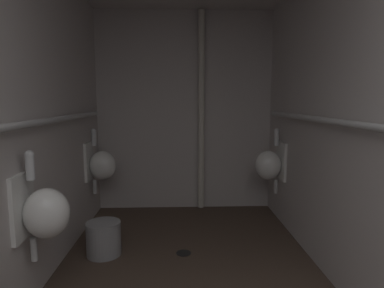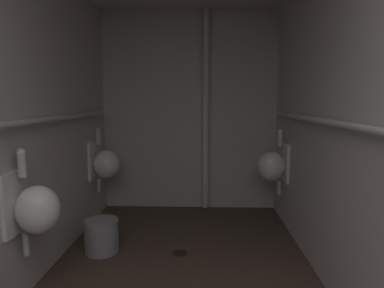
% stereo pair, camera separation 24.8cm
% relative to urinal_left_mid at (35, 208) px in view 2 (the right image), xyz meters
% --- Properties ---
extents(wall_left, '(0.06, 4.42, 2.55)m').
position_rel_urinal_left_mid_xyz_m(wall_left, '(-0.18, -0.00, 0.58)').
color(wall_left, beige).
rests_on(wall_left, ground).
extents(wall_right, '(0.06, 4.42, 2.55)m').
position_rel_urinal_left_mid_xyz_m(wall_right, '(2.13, -0.00, 0.58)').
color(wall_right, beige).
rests_on(wall_right, ground).
extents(wall_back, '(2.36, 0.06, 2.55)m').
position_rel_urinal_left_mid_xyz_m(wall_back, '(0.97, 2.18, 0.58)').
color(wall_back, beige).
rests_on(wall_back, ground).
extents(urinal_left_mid, '(0.32, 0.30, 0.76)m').
position_rel_urinal_left_mid_xyz_m(urinal_left_mid, '(0.00, 0.00, 0.00)').
color(urinal_left_mid, white).
extents(urinal_left_far, '(0.32, 0.30, 0.76)m').
position_rel_urinal_left_mid_xyz_m(urinal_left_far, '(0.00, 1.63, 0.00)').
color(urinal_left_far, white).
extents(urinal_right_mid, '(0.32, 0.30, 0.76)m').
position_rel_urinal_left_mid_xyz_m(urinal_right_mid, '(1.95, 1.57, 0.00)').
color(urinal_right_mid, white).
extents(supply_pipe_left, '(0.06, 3.69, 0.06)m').
position_rel_urinal_left_mid_xyz_m(supply_pipe_left, '(-0.09, 0.01, 0.58)').
color(supply_pipe_left, '#B2B2B2').
extents(supply_pipe_right, '(0.06, 3.65, 0.06)m').
position_rel_urinal_left_mid_xyz_m(supply_pipe_right, '(2.04, -0.03, 0.58)').
color(supply_pipe_right, '#B2B2B2').
extents(standpipe_back_wall, '(0.08, 0.08, 2.50)m').
position_rel_urinal_left_mid_xyz_m(standpipe_back_wall, '(1.19, 2.07, 0.58)').
color(standpipe_back_wall, beige).
rests_on(standpipe_back_wall, ground).
extents(floor_drain, '(0.14, 0.14, 0.01)m').
position_rel_urinal_left_mid_xyz_m(floor_drain, '(0.94, 0.79, -0.69)').
color(floor_drain, black).
rests_on(floor_drain, ground).
extents(waste_bin, '(0.32, 0.32, 0.31)m').
position_rel_urinal_left_mid_xyz_m(waste_bin, '(0.20, 0.80, -0.53)').
color(waste_bin, gray).
rests_on(waste_bin, ground).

